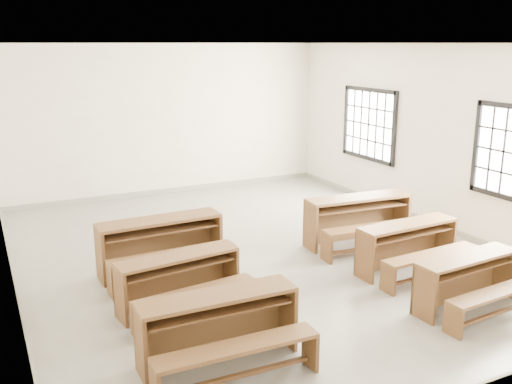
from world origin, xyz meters
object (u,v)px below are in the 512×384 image
desk_set_3 (469,278)px  desk_set_5 (360,217)px  desk_set_4 (409,244)px  desk_set_2 (162,242)px  desk_set_0 (220,324)px  desk_set_1 (180,278)px

desk_set_3 → desk_set_5: desk_set_5 is taller
desk_set_3 → desk_set_4: bearing=80.0°
desk_set_2 → desk_set_3: 4.13m
desk_set_0 → desk_set_4: size_ratio=1.03×
desk_set_1 → desk_set_2: size_ratio=0.90×
desk_set_1 → desk_set_5: size_ratio=0.88×
desk_set_0 → desk_set_4: 3.55m
desk_set_4 → desk_set_5: 1.25m
desk_set_3 → desk_set_5: (0.18, 2.51, 0.07)m
desk_set_0 → desk_set_2: desk_set_2 is taller
desk_set_2 → desk_set_3: desk_set_2 is taller
desk_set_0 → desk_set_2: (0.19, 2.58, 0.03)m
desk_set_0 → desk_set_4: bearing=18.8°
desk_set_1 → desk_set_3: desk_set_1 is taller
desk_set_1 → desk_set_5: bearing=9.0°
desk_set_0 → desk_set_2: size_ratio=0.93×
desk_set_0 → desk_set_4: (3.39, 1.06, -0.02)m
desk_set_4 → desk_set_5: (0.05, 1.25, 0.05)m
desk_set_4 → desk_set_3: bearing=-99.0°
desk_set_2 → desk_set_5: 3.25m
desk_set_2 → desk_set_4: (3.20, -1.52, -0.05)m
desk_set_2 → desk_set_4: size_ratio=1.10×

